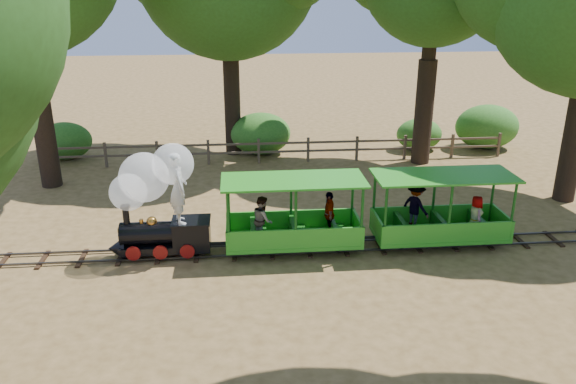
{
  "coord_description": "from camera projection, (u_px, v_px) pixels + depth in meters",
  "views": [
    {
      "loc": [
        -1.81,
        -13.64,
        6.82
      ],
      "look_at": [
        -0.51,
        0.5,
        1.51
      ],
      "focal_mm": 35.0,
      "sensor_mm": 36.0,
      "label": 1
    }
  ],
  "objects": [
    {
      "name": "locomotive",
      "position": [
        155.0,
        194.0,
        14.37
      ],
      "size": [
        2.7,
        1.27,
        3.11
      ],
      "color": "black",
      "rests_on": "ground"
    },
    {
      "name": "shrub_mid_w",
      "position": [
        261.0,
        134.0,
        23.57
      ],
      "size": [
        2.53,
        1.95,
        1.75
      ],
      "primitive_type": "ellipsoid",
      "color": "#2D6B1E",
      "rests_on": "ground"
    },
    {
      "name": "carriage_rear",
      "position": [
        437.0,
        216.0,
        15.33
      ],
      "size": [
        3.74,
        1.6,
        1.95
      ],
      "color": "green",
      "rests_on": "track"
    },
    {
      "name": "shrub_mid_e",
      "position": [
        419.0,
        134.0,
        24.22
      ],
      "size": [
        1.96,
        1.51,
        1.36
      ],
      "primitive_type": "ellipsoid",
      "color": "#2D6B1E",
      "rests_on": "ground"
    },
    {
      "name": "shrub_west",
      "position": [
        65.0,
        141.0,
        22.92
      ],
      "size": [
        2.2,
        1.69,
        1.52
      ],
      "primitive_type": "ellipsoid",
      "color": "#2D6B1E",
      "rests_on": "ground"
    },
    {
      "name": "shrub_east",
      "position": [
        487.0,
        127.0,
        24.38
      ],
      "size": [
        2.75,
        2.12,
        1.91
      ],
      "primitive_type": "ellipsoid",
      "color": "#2D6B1E",
      "rests_on": "ground"
    },
    {
      "name": "ground",
      "position": [
        308.0,
        250.0,
        15.27
      ],
      "size": [
        90.0,
        90.0,
        0.0
      ],
      "primitive_type": "plane",
      "color": "#A37B46",
      "rests_on": "ground"
    },
    {
      "name": "track",
      "position": [
        308.0,
        248.0,
        15.25
      ],
      "size": [
        22.0,
        1.0,
        0.1
      ],
      "color": "#3F3D3A",
      "rests_on": "ground"
    },
    {
      "name": "carriage_front",
      "position": [
        292.0,
        223.0,
        14.92
      ],
      "size": [
        3.74,
        1.53,
        1.95
      ],
      "color": "green",
      "rests_on": "track"
    },
    {
      "name": "fence",
      "position": [
        283.0,
        148.0,
        22.53
      ],
      "size": [
        18.1,
        0.1,
        1.0
      ],
      "color": "brown",
      "rests_on": "ground"
    }
  ]
}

